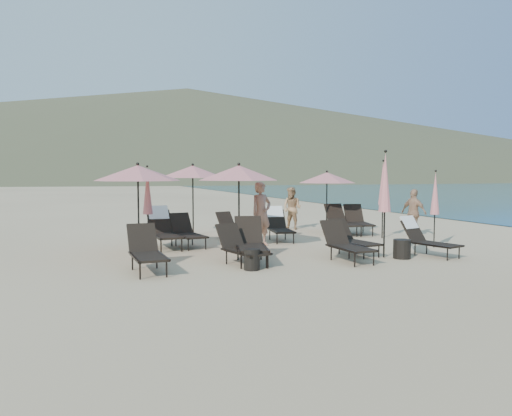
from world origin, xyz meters
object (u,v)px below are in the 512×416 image
object	(u,v)px
lounger_0	(146,250)
side_table_1	(402,249)
lounger_7	(187,232)
beachgoer_b	(292,208)
lounger_1	(241,247)
umbrella_closed_0	(385,183)
umbrella_open_0	(138,173)
lounger_8	(234,227)
lounger_11	(358,220)
side_table_0	(252,259)
beachgoer_c	(414,213)
lounger_10	(342,221)
beachgoer_a	(261,214)
umbrella_closed_1	(383,184)
lounger_4	(352,238)
umbrella_closed_3	(435,194)
lounger_9	(279,225)
lounger_3	(346,243)
umbrella_closed_2	(148,191)
umbrella_open_1	(239,173)
lounger_2	(250,242)
lounger_6	(163,228)
umbrella_open_3	(327,178)
umbrella_open_2	(193,172)
lounger_5	(426,237)

from	to	relation	value
lounger_0	side_table_1	xyz separation A→B (m)	(6.33, -0.52, -0.22)
lounger_7	beachgoer_b	world-z (taller)	beachgoer_b
lounger_1	umbrella_closed_0	bearing A→B (deg)	-17.64
lounger_7	umbrella_open_0	bearing A→B (deg)	-158.33
beachgoer_b	lounger_8	bearing A→B (deg)	-89.54
lounger_11	umbrella_open_0	bearing A→B (deg)	-151.37
side_table_0	beachgoer_c	distance (m)	8.14
lounger_0	lounger_10	world-z (taller)	lounger_10
beachgoer_a	lounger_11	bearing A→B (deg)	2.01
lounger_10	side_table_1	size ratio (longest dim) A/B	3.82
lounger_7	umbrella_closed_1	world-z (taller)	umbrella_closed_1
lounger_0	umbrella_closed_0	distance (m)	6.16
lounger_4	beachgoer_c	size ratio (longest dim) A/B	1.02
lounger_7	umbrella_closed_3	size ratio (longest dim) A/B	0.77
lounger_9	umbrella_open_0	distance (m)	5.02
lounger_8	umbrella_open_0	distance (m)	4.19
lounger_3	lounger_7	distance (m)	4.89
lounger_7	umbrella_open_0	distance (m)	2.44
lounger_1	umbrella_closed_2	distance (m)	3.66
lounger_4	umbrella_open_1	size ratio (longest dim) A/B	0.68
lounger_2	beachgoer_c	world-z (taller)	beachgoer_c
lounger_4	lounger_2	bearing A→B (deg)	173.48
lounger_2	lounger_6	bearing A→B (deg)	131.88
lounger_9	side_table_0	xyz separation A→B (m)	(-2.46, -4.39, -0.27)
umbrella_open_1	lounger_7	bearing A→B (deg)	133.77
umbrella_open_3	umbrella_closed_3	distance (m)	4.46
umbrella_closed_3	lounger_1	bearing A→B (deg)	-173.45
side_table_1	umbrella_open_2	bearing A→B (deg)	120.94
lounger_11	umbrella_closed_1	size ratio (longest dim) A/B	0.72
lounger_0	lounger_5	distance (m)	7.22
umbrella_open_3	lounger_10	bearing A→B (deg)	-64.37
umbrella_open_1	umbrella_closed_2	size ratio (longest dim) A/B	1.03
lounger_8	lounger_9	bearing A→B (deg)	-44.75
lounger_9	umbrella_open_3	bearing A→B (deg)	36.93
lounger_3	beachgoer_b	size ratio (longest dim) A/B	1.04
lounger_4	beachgoer_b	bearing A→B (deg)	72.12
lounger_8	umbrella_open_0	bearing A→B (deg)	-165.83
lounger_4	side_table_1	distance (m)	1.32
lounger_4	umbrella_open_0	distance (m)	5.98
lounger_9	umbrella_open_1	xyz separation A→B (m)	(-1.87, -1.63, 1.66)
umbrella_open_2	side_table_1	distance (m)	7.89
lounger_2	side_table_1	distance (m)	3.88
beachgoer_c	beachgoer_b	bearing A→B (deg)	24.06
lounger_1	lounger_6	size ratio (longest dim) A/B	0.88
lounger_2	lounger_11	world-z (taller)	lounger_2
lounger_4	umbrella_open_3	size ratio (longest dim) A/B	0.73
lounger_8	lounger_11	world-z (taller)	lounger_11
lounger_5	lounger_2	bearing A→B (deg)	157.31
lounger_7	lounger_8	world-z (taller)	lounger_7
umbrella_open_0	side_table_0	size ratio (longest dim) A/B	5.15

